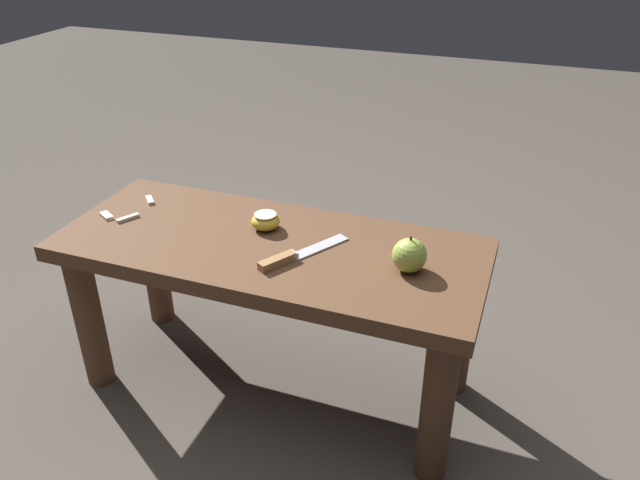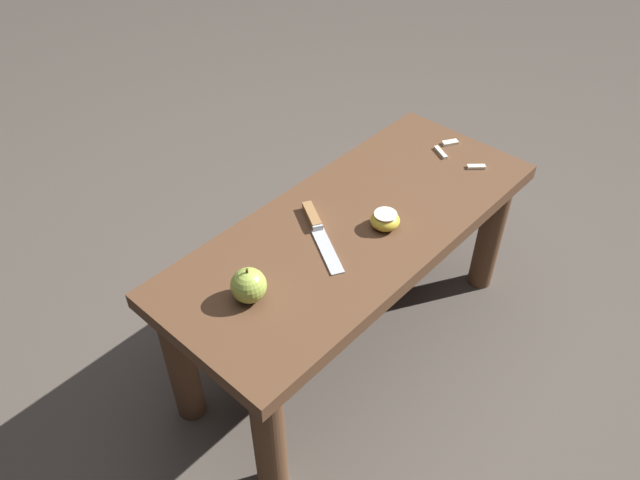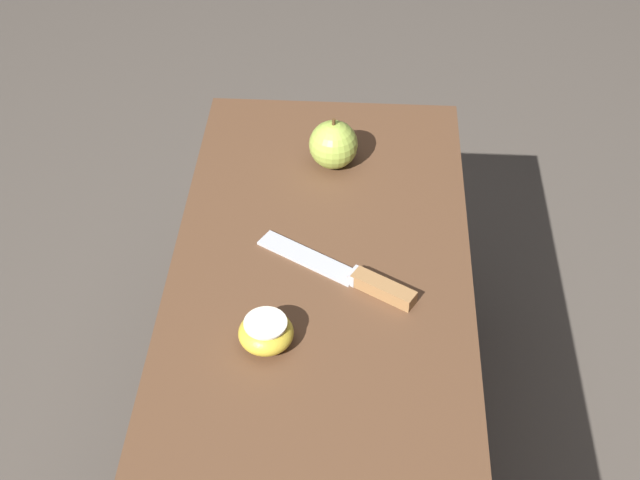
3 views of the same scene
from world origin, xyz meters
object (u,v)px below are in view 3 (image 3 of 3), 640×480
apple_whole (333,145)px  apple_cut (266,332)px  wooden_bench (316,368)px  knife (359,279)px

apple_whole → apple_cut: (0.38, -0.07, -0.02)m
wooden_bench → knife: (-0.08, 0.05, 0.10)m
knife → apple_cut: size_ratio=3.20×
knife → apple_whole: (-0.26, -0.05, 0.03)m
knife → apple_cut: 0.17m
wooden_bench → apple_whole: bearing=178.9°
apple_whole → knife: bearing=10.3°
apple_whole → apple_cut: size_ratio=1.22×
apple_cut → knife: bearing=135.1°
apple_whole → wooden_bench: bearing=-1.1°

